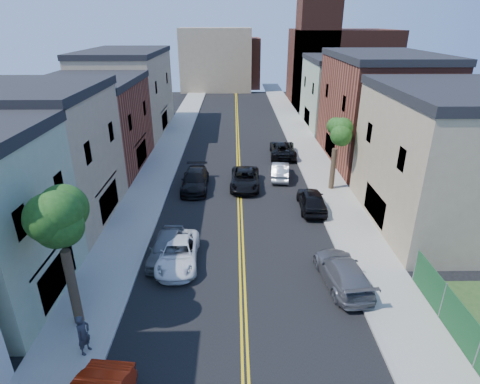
{
  "coord_description": "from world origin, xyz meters",
  "views": [
    {
      "loc": [
        -0.41,
        -0.81,
        13.43
      ],
      "look_at": [
        -0.02,
        25.07,
        2.0
      ],
      "focal_mm": 29.27,
      "sensor_mm": 36.0,
      "label": 1
    }
  ],
  "objects_px": {
    "white_pickup": "(178,253)",
    "pedestrian_left": "(83,335)",
    "black_car_right": "(312,200)",
    "black_car_left": "(195,180)",
    "silver_car_right": "(280,171)",
    "black_suv_lane": "(245,179)",
    "grey_car_right": "(343,272)",
    "dark_car_right_far": "(283,149)",
    "grey_car_left": "(166,247)"
  },
  "relations": [
    {
      "from": "white_pickup",
      "to": "pedestrian_left",
      "type": "height_order",
      "value": "pedestrian_left"
    },
    {
      "from": "white_pickup",
      "to": "black_car_right",
      "type": "bearing_deg",
      "value": 35.83
    },
    {
      "from": "black_car_left",
      "to": "silver_car_right",
      "type": "bearing_deg",
      "value": 16.7
    },
    {
      "from": "black_car_right",
      "to": "black_car_left",
      "type": "bearing_deg",
      "value": -22.83
    },
    {
      "from": "black_car_right",
      "to": "black_suv_lane",
      "type": "bearing_deg",
      "value": -40.67
    },
    {
      "from": "grey_car_right",
      "to": "silver_car_right",
      "type": "bearing_deg",
      "value": -90.03
    },
    {
      "from": "pedestrian_left",
      "to": "black_car_right",
      "type": "bearing_deg",
      "value": -20.7
    },
    {
      "from": "grey_car_right",
      "to": "white_pickup",
      "type": "bearing_deg",
      "value": -19.1
    },
    {
      "from": "grey_car_right",
      "to": "dark_car_right_far",
      "type": "xyz_separation_m",
      "value": [
        -0.74,
        22.2,
        0.03
      ]
    },
    {
      "from": "black_car_left",
      "to": "pedestrian_left",
      "type": "relative_size",
      "value": 2.85
    },
    {
      "from": "black_car_right",
      "to": "pedestrian_left",
      "type": "bearing_deg",
      "value": 50.19
    },
    {
      "from": "black_suv_lane",
      "to": "pedestrian_left",
      "type": "xyz_separation_m",
      "value": [
        -7.41,
        -18.62,
        0.37
      ]
    },
    {
      "from": "white_pickup",
      "to": "grey_car_left",
      "type": "bearing_deg",
      "value": 142.22
    },
    {
      "from": "black_suv_lane",
      "to": "white_pickup",
      "type": "bearing_deg",
      "value": -107.8
    },
    {
      "from": "white_pickup",
      "to": "grey_car_right",
      "type": "xyz_separation_m",
      "value": [
        9.3,
        -2.14,
        0.06
      ]
    },
    {
      "from": "black_car_right",
      "to": "silver_car_right",
      "type": "xyz_separation_m",
      "value": [
        -1.7,
        6.58,
        -0.08
      ]
    },
    {
      "from": "grey_car_right",
      "to": "pedestrian_left",
      "type": "relative_size",
      "value": 2.73
    },
    {
      "from": "silver_car_right",
      "to": "pedestrian_left",
      "type": "height_order",
      "value": "pedestrian_left"
    },
    {
      "from": "dark_car_right_far",
      "to": "pedestrian_left",
      "type": "bearing_deg",
      "value": 69.68
    },
    {
      "from": "grey_car_left",
      "to": "dark_car_right_far",
      "type": "distance_m",
      "value": 21.62
    },
    {
      "from": "black_car_right",
      "to": "black_suv_lane",
      "type": "height_order",
      "value": "black_car_right"
    },
    {
      "from": "black_car_left",
      "to": "black_car_right",
      "type": "bearing_deg",
      "value": -24.96
    },
    {
      "from": "grey_car_left",
      "to": "black_car_right",
      "type": "relative_size",
      "value": 0.96
    },
    {
      "from": "grey_car_right",
      "to": "dark_car_right_far",
      "type": "height_order",
      "value": "dark_car_right_far"
    },
    {
      "from": "grey_car_right",
      "to": "silver_car_right",
      "type": "distance_m",
      "value": 15.93
    },
    {
      "from": "black_car_left",
      "to": "black_car_right",
      "type": "height_order",
      "value": "black_car_right"
    },
    {
      "from": "grey_car_left",
      "to": "black_suv_lane",
      "type": "relative_size",
      "value": 0.85
    },
    {
      "from": "grey_car_left",
      "to": "dark_car_right_far",
      "type": "bearing_deg",
      "value": 68.27
    },
    {
      "from": "grey_car_left",
      "to": "pedestrian_left",
      "type": "relative_size",
      "value": 2.36
    },
    {
      "from": "grey_car_right",
      "to": "dark_car_right_far",
      "type": "distance_m",
      "value": 22.22
    },
    {
      "from": "black_car_left",
      "to": "dark_car_right_far",
      "type": "bearing_deg",
      "value": 45.02
    },
    {
      "from": "grey_car_left",
      "to": "dark_car_right_far",
      "type": "height_order",
      "value": "dark_car_right_far"
    },
    {
      "from": "black_car_right",
      "to": "silver_car_right",
      "type": "height_order",
      "value": "black_car_right"
    },
    {
      "from": "pedestrian_left",
      "to": "silver_car_right",
      "type": "bearing_deg",
      "value": -6.71
    },
    {
      "from": "black_car_left",
      "to": "silver_car_right",
      "type": "xyz_separation_m",
      "value": [
        7.6,
        2.36,
        -0.07
      ]
    },
    {
      "from": "white_pickup",
      "to": "black_car_right",
      "type": "xyz_separation_m",
      "value": [
        9.3,
        7.12,
        0.1
      ]
    },
    {
      "from": "silver_car_right",
      "to": "grey_car_left",
      "type": "bearing_deg",
      "value": 64.25
    },
    {
      "from": "grey_car_right",
      "to": "pedestrian_left",
      "type": "bearing_deg",
      "value": 15.09
    },
    {
      "from": "pedestrian_left",
      "to": "dark_car_right_far",
      "type": "bearing_deg",
      "value": -2.65
    },
    {
      "from": "black_car_left",
      "to": "black_suv_lane",
      "type": "relative_size",
      "value": 1.02
    },
    {
      "from": "silver_car_right",
      "to": "dark_car_right_far",
      "type": "bearing_deg",
      "value": -91.8
    },
    {
      "from": "grey_car_right",
      "to": "black_car_right",
      "type": "height_order",
      "value": "black_car_right"
    },
    {
      "from": "black_car_left",
      "to": "grey_car_left",
      "type": "bearing_deg",
      "value": -94.64
    },
    {
      "from": "black_car_left",
      "to": "dark_car_right_far",
      "type": "xyz_separation_m",
      "value": [
        8.56,
        8.73,
        -0.01
      ]
    },
    {
      "from": "dark_car_right_far",
      "to": "black_car_left",
      "type": "bearing_deg",
      "value": 48.59
    },
    {
      "from": "white_pickup",
      "to": "grey_car_right",
      "type": "relative_size",
      "value": 0.97
    },
    {
      "from": "silver_car_right",
      "to": "black_suv_lane",
      "type": "xyz_separation_m",
      "value": [
        -3.3,
        -2.04,
        0.02
      ]
    },
    {
      "from": "black_car_right",
      "to": "pedestrian_left",
      "type": "xyz_separation_m",
      "value": [
        -12.41,
        -14.08,
        0.3
      ]
    },
    {
      "from": "black_car_left",
      "to": "black_car_right",
      "type": "relative_size",
      "value": 1.15
    },
    {
      "from": "silver_car_right",
      "to": "dark_car_right_far",
      "type": "height_order",
      "value": "dark_car_right_far"
    }
  ]
}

